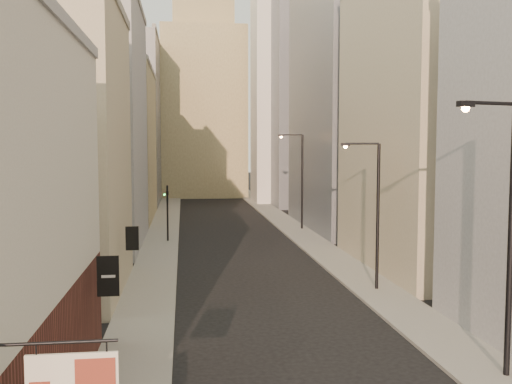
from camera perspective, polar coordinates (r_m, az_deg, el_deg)
name	(u,v)px	position (r m, az deg, el deg)	size (l,w,h in m)	color
sidewalk_left	(165,223)	(62.66, -9.05, -3.12)	(3.00, 140.00, 0.15)	gray
sidewalk_right	(283,221)	(63.59, 2.76, -2.95)	(3.00, 140.00, 0.15)	gray
left_bldg_beige	(48,153)	(33.92, -20.07, 3.70)	(8.00, 12.00, 16.00)	tan
left_bldg_grey	(92,127)	(49.68, -16.04, 6.27)	(8.00, 16.00, 20.00)	gray
left_bldg_tan	(117,146)	(67.50, -13.69, 4.53)	(8.00, 18.00, 17.00)	#928358
left_bldg_wingrid	(132,122)	(87.48, -12.27, 6.81)	(8.00, 20.00, 24.00)	gray
right_bldg_beige	(428,122)	(40.63, 16.83, 6.68)	(8.00, 16.00, 20.00)	tan
right_bldg_wingrid	(345,101)	(59.61, 8.93, 8.95)	(8.00, 20.00, 26.00)	gray
highrise	(333,32)	(89.71, 7.68, 15.60)	(21.00, 23.00, 51.20)	gray
clock_tower	(203,93)	(99.58, -5.31, 9.85)	(14.00, 14.00, 44.90)	#928358
white_tower	(280,78)	(86.93, 2.43, 11.29)	(8.00, 8.00, 41.50)	silver
streetlamp_near	(506,224)	(21.84, 23.71, -2.92)	(2.54, 0.83, 9.87)	black
streetlamp_mid	(374,207)	(33.38, 11.72, -1.47)	(2.12, 1.03, 8.58)	black
streetlamp_far	(300,176)	(57.22, 4.40, 1.66)	(2.51, 0.59, 9.62)	black
traffic_light_left	(167,201)	(50.22, -8.86, -0.85)	(0.62, 0.58, 5.00)	black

